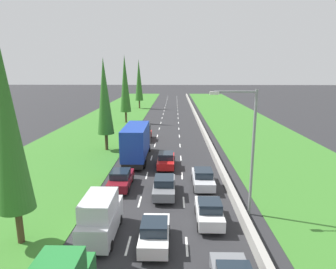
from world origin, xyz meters
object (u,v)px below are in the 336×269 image
(white_hatchback_right_lane, at_px, (209,212))
(poplar_tree_second, at_px, (104,97))
(white_hatchback_centre_lane, at_px, (155,233))
(poplar_tree_fourth, at_px, (139,80))
(silver_van_left_lane, at_px, (101,216))
(poplar_tree_nearest, at_px, (8,129))
(street_light_mast, at_px, (248,144))
(red_sedan_left_lane, at_px, (145,135))
(poplar_tree_third, at_px, (125,84))
(maroon_sedan_left_lane, at_px, (121,179))
(blue_box_truck_left_lane, at_px, (137,142))
(red_sedan_centre_lane, at_px, (166,160))
(grey_sedan_centre_lane, at_px, (164,186))
(silver_sedan_right_lane, at_px, (203,178))

(white_hatchback_right_lane, relative_size, poplar_tree_second, 0.33)
(white_hatchback_centre_lane, bearing_deg, poplar_tree_fourth, 97.51)
(silver_van_left_lane, bearing_deg, poplar_tree_nearest, -171.29)
(poplar_tree_second, relative_size, street_light_mast, 1.31)
(silver_van_left_lane, relative_size, poplar_tree_nearest, 0.41)
(poplar_tree_fourth, bearing_deg, red_sedan_left_lane, -82.05)
(poplar_tree_nearest, xyz_separation_m, poplar_tree_third, (-0.42, 41.97, 0.60))
(red_sedan_left_lane, bearing_deg, maroon_sedan_left_lane, -90.90)
(blue_box_truck_left_lane, distance_m, poplar_tree_second, 7.83)
(poplar_tree_third, distance_m, street_light_mast, 40.86)
(red_sedan_centre_lane, xyz_separation_m, poplar_tree_fourth, (-8.69, 49.58, 6.76))
(poplar_tree_third, bearing_deg, white_hatchback_right_lane, -72.97)
(poplar_tree_second, bearing_deg, street_light_mast, -51.12)
(white_hatchback_right_lane, relative_size, maroon_sedan_left_lane, 0.87)
(white_hatchback_centre_lane, distance_m, blue_box_truck_left_lane, 17.58)
(poplar_tree_nearest, bearing_deg, grey_sedan_centre_lane, 40.30)
(maroon_sedan_left_lane, relative_size, silver_sedan_right_lane, 1.00)
(grey_sedan_centre_lane, height_order, poplar_tree_nearest, poplar_tree_nearest)
(blue_box_truck_left_lane, height_order, poplar_tree_nearest, poplar_tree_nearest)
(silver_van_left_lane, bearing_deg, poplar_tree_third, 97.09)
(poplar_tree_nearest, distance_m, poplar_tree_fourth, 64.03)
(white_hatchback_right_lane, xyz_separation_m, poplar_tree_third, (-12.05, 39.34, 6.79))
(red_sedan_centre_lane, height_order, street_light_mast, street_light_mast)
(grey_sedan_centre_lane, height_order, red_sedan_left_lane, same)
(silver_van_left_lane, bearing_deg, red_sedan_centre_lane, 75.16)
(silver_sedan_right_lane, distance_m, poplar_tree_third, 35.75)
(grey_sedan_centre_lane, distance_m, silver_sedan_right_lane, 3.91)
(grey_sedan_centre_lane, xyz_separation_m, red_sedan_centre_lane, (-0.07, 7.31, 0.00))
(poplar_tree_nearest, relative_size, poplar_tree_fourth, 0.92)
(silver_van_left_lane, relative_size, poplar_tree_third, 0.37)
(blue_box_truck_left_lane, bearing_deg, street_light_mast, -54.25)
(white_hatchback_right_lane, xyz_separation_m, poplar_tree_nearest, (-11.64, -2.63, 6.18))
(white_hatchback_centre_lane, relative_size, silver_van_left_lane, 0.80)
(red_sedan_centre_lane, distance_m, silver_sedan_right_lane, 6.39)
(poplar_tree_second, bearing_deg, silver_sedan_right_lane, -46.87)
(red_sedan_centre_lane, height_order, blue_box_truck_left_lane, blue_box_truck_left_lane)
(blue_box_truck_left_lane, distance_m, red_sedan_left_lane, 10.20)
(poplar_tree_third, relative_size, poplar_tree_fourth, 1.01)
(white_hatchback_centre_lane, distance_m, red_sedan_centre_lane, 14.63)
(grey_sedan_centre_lane, xyz_separation_m, maroon_sedan_left_lane, (-3.90, 1.53, 0.00))
(white_hatchback_centre_lane, xyz_separation_m, silver_van_left_lane, (-3.41, 0.90, 0.56))
(silver_sedan_right_lane, bearing_deg, poplar_tree_second, 133.13)
(silver_van_left_lane, height_order, red_sedan_centre_lane, silver_van_left_lane)
(silver_van_left_lane, bearing_deg, blue_box_truck_left_lane, 89.24)
(white_hatchback_right_lane, relative_size, poplar_tree_third, 0.30)
(grey_sedan_centre_lane, relative_size, red_sedan_centre_lane, 1.00)
(poplar_tree_fourth, bearing_deg, poplar_tree_nearest, -89.70)
(silver_sedan_right_lane, bearing_deg, poplar_tree_fourth, 102.47)
(poplar_tree_second, bearing_deg, red_sedan_centre_lane, -40.63)
(silver_van_left_lane, bearing_deg, white_hatchback_right_lane, 15.41)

